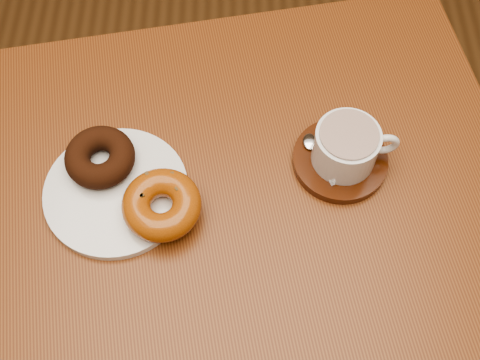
{
  "coord_description": "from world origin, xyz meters",
  "views": [
    {
      "loc": [
        0.22,
        -0.36,
        1.55
      ],
      "look_at": [
        0.22,
        0.03,
        0.81
      ],
      "focal_mm": 45.0,
      "sensor_mm": 36.0,
      "label": 1
    }
  ],
  "objects_px": {
    "donut_plate": "(116,191)",
    "coffee_cup": "(347,146)",
    "cafe_table": "(228,223)",
    "saucer": "(340,160)"
  },
  "relations": [
    {
      "from": "donut_plate",
      "to": "coffee_cup",
      "type": "xyz_separation_m",
      "value": [
        0.32,
        0.05,
        0.04
      ]
    },
    {
      "from": "donut_plate",
      "to": "coffee_cup",
      "type": "distance_m",
      "value": 0.33
    },
    {
      "from": "coffee_cup",
      "to": "donut_plate",
      "type": "bearing_deg",
      "value": -173.64
    },
    {
      "from": "cafe_table",
      "to": "donut_plate",
      "type": "relative_size",
      "value": 4.65
    },
    {
      "from": "saucer",
      "to": "coffee_cup",
      "type": "xyz_separation_m",
      "value": [
        0.0,
        -0.0,
        0.04
      ]
    },
    {
      "from": "cafe_table",
      "to": "saucer",
      "type": "relative_size",
      "value": 6.91
    },
    {
      "from": "donut_plate",
      "to": "saucer",
      "type": "distance_m",
      "value": 0.32
    },
    {
      "from": "donut_plate",
      "to": "saucer",
      "type": "relative_size",
      "value": 1.49
    },
    {
      "from": "saucer",
      "to": "donut_plate",
      "type": "bearing_deg",
      "value": -171.24
    },
    {
      "from": "cafe_table",
      "to": "donut_plate",
      "type": "distance_m",
      "value": 0.2
    }
  ]
}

